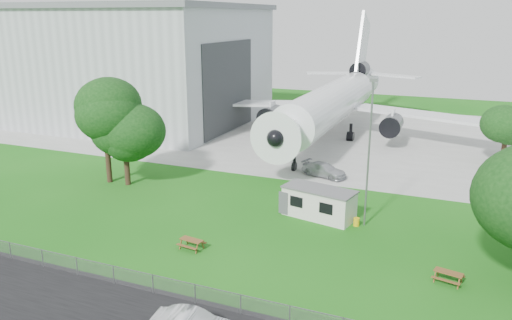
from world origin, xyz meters
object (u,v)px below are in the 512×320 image
at_px(site_cabin, 319,203).
at_px(picnic_east, 447,282).
at_px(airliner, 334,101).
at_px(hangar, 121,62).
at_px(picnic_west, 192,249).

xyz_separation_m(site_cabin, picnic_east, (10.77, -7.43, -1.31)).
bearing_deg(site_cabin, airliner, 101.94).
height_order(hangar, airliner, hangar).
bearing_deg(picnic_west, site_cabin, 61.14).
height_order(hangar, picnic_east, hangar).
distance_m(hangar, picnic_west, 53.39).
relative_size(picnic_west, picnic_east, 1.00).
height_order(airliner, picnic_west, airliner).
bearing_deg(picnic_east, site_cabin, 158.15).
height_order(hangar, site_cabin, hangar).
bearing_deg(airliner, picnic_east, -65.26).
xyz_separation_m(picnic_west, picnic_east, (17.88, 2.09, 0.00)).
relative_size(site_cabin, picnic_west, 3.87).
bearing_deg(hangar, airliner, -0.22).
distance_m(airliner, site_cabin, 30.37).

